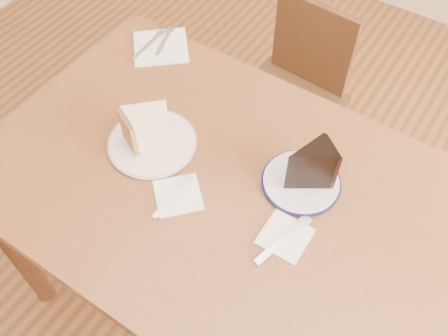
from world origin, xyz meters
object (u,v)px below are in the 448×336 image
at_px(table, 219,204).
at_px(chocolate_cake, 306,169).
at_px(plate_navy, 301,182).
at_px(carrot_cake, 149,124).
at_px(chair_far, 290,95).
at_px(plate_cream, 152,143).

bearing_deg(table, chocolate_cake, 31.31).
relative_size(plate_navy, chocolate_cake, 1.63).
bearing_deg(carrot_cake, plate_navy, 39.33).
bearing_deg(chair_far, plate_cream, 86.84).
bearing_deg(table, plate_cream, 178.80).
height_order(table, chocolate_cake, chocolate_cake).
bearing_deg(plate_navy, chair_far, 118.12).
distance_m(plate_cream, carrot_cake, 0.06).
bearing_deg(chocolate_cake, plate_cream, 51.84).
relative_size(plate_cream, carrot_cake, 2.09).
height_order(table, plate_cream, plate_cream).
relative_size(chair_far, chocolate_cake, 6.55).
relative_size(chair_far, plate_cream, 3.39).
distance_m(table, chair_far, 0.72).
bearing_deg(plate_navy, plate_cream, -164.52).
height_order(plate_navy, chocolate_cake, chocolate_cake).
height_order(table, plate_navy, plate_navy).
relative_size(plate_cream, plate_navy, 1.19).
relative_size(plate_navy, carrot_cake, 1.76).
xyz_separation_m(table, chocolate_cake, (0.18, 0.11, 0.17)).
distance_m(table, plate_navy, 0.23).
height_order(chair_far, chocolate_cake, chocolate_cake).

